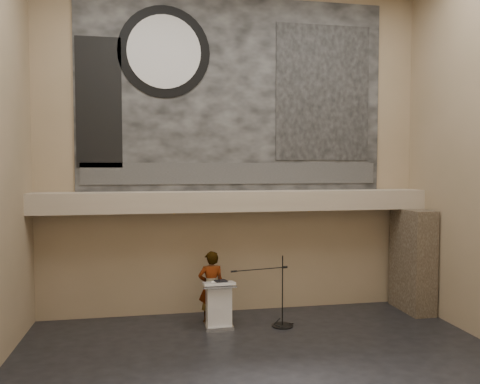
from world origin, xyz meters
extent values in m
plane|color=black|center=(0.00, 0.00, 0.00)|extent=(10.00, 10.00, 0.00)
cube|color=#8A7757|center=(0.00, 4.00, 4.25)|extent=(10.00, 0.02, 8.50)
cube|color=#8A7757|center=(0.00, -4.00, 4.25)|extent=(10.00, 0.02, 8.50)
cube|color=gray|center=(0.00, 3.60, 2.95)|extent=(10.00, 0.80, 0.50)
cylinder|color=#B2893D|center=(-1.60, 3.55, 2.67)|extent=(0.04, 0.04, 0.06)
cylinder|color=#B2893D|center=(1.90, 3.55, 2.67)|extent=(0.04, 0.04, 0.06)
cube|color=black|center=(0.00, 3.97, 5.70)|extent=(8.00, 0.05, 5.00)
cube|color=#313131|center=(0.00, 3.93, 3.65)|extent=(7.76, 0.02, 0.55)
cylinder|color=black|center=(-1.80, 3.93, 6.70)|extent=(2.30, 0.02, 2.30)
cylinder|color=silver|center=(-1.80, 3.91, 6.70)|extent=(1.84, 0.02, 1.84)
cube|color=black|center=(2.40, 3.93, 5.80)|extent=(2.60, 0.02, 3.60)
cube|color=black|center=(-3.40, 3.93, 5.40)|extent=(1.10, 0.02, 3.20)
cube|color=#3D3125|center=(4.65, 3.15, 1.35)|extent=(0.60, 1.40, 2.70)
cube|color=silver|center=(-0.60, 2.72, 0.04)|extent=(0.66, 0.51, 0.08)
cube|color=silver|center=(-0.60, 2.72, 0.56)|extent=(0.58, 0.41, 0.96)
cube|color=silver|center=(-0.60, 2.70, 1.07)|extent=(0.74, 0.53, 0.13)
cube|color=black|center=(-0.55, 2.73, 1.12)|extent=(0.32, 0.29, 0.04)
cube|color=white|center=(-0.68, 2.70, 1.10)|extent=(0.23, 0.29, 0.00)
imported|color=silver|center=(-0.73, 3.15, 0.88)|extent=(0.66, 0.44, 1.76)
cylinder|color=black|center=(0.92, 2.56, 0.01)|extent=(0.52, 0.52, 0.02)
cylinder|color=black|center=(0.92, 2.56, 0.85)|extent=(0.03, 0.03, 1.71)
cylinder|color=black|center=(0.31, 2.46, 1.42)|extent=(1.35, 0.26, 0.02)
camera|label=1|loc=(-2.09, -8.09, 3.80)|focal=35.00mm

